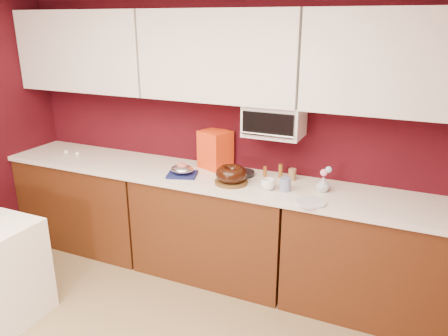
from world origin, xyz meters
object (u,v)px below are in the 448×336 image
toaster_oven (274,120)px  pandoro_box (215,149)px  bundt_cake (231,174)px  flower_vase (323,183)px  blue_jar (285,184)px  foil_ham_nest (182,169)px  coffee_mug (268,183)px

toaster_oven → pandoro_box: (-0.53, 0.05, -0.31)m
toaster_oven → bundt_cake: size_ratio=1.83×
toaster_oven → flower_vase: toaster_oven is taller
toaster_oven → blue_jar: size_ratio=4.47×
foil_ham_nest → flower_vase: bearing=6.4°
blue_jar → flower_vase: (0.26, 0.10, 0.01)m
coffee_mug → blue_jar: coffee_mug is taller
bundt_cake → pandoro_box: bearing=132.5°
pandoro_box → blue_jar: bearing=-1.3°
blue_jar → flower_vase: size_ratio=0.80×
coffee_mug → flower_vase: flower_vase is taller
foil_ham_nest → flower_vase: (1.13, 0.13, 0.01)m
pandoro_box → blue_jar: pandoro_box is taller
toaster_oven → bundt_cake: (-0.25, -0.26, -0.39)m
blue_jar → coffee_mug: bearing=-164.4°
pandoro_box → coffee_mug: bearing=-8.1°
bundt_cake → foil_ham_nest: 0.44m
pandoro_box → foil_ham_nest: bearing=-97.2°
coffee_mug → foil_ham_nest: bearing=179.2°
toaster_oven → bundt_cake: 0.54m
foil_ham_nest → blue_jar: size_ratio=1.90×
bundt_cake → foil_ham_nest: bearing=179.7°
foil_ham_nest → flower_vase: flower_vase is taller
bundt_cake → coffee_mug: bundt_cake is taller
flower_vase → coffee_mug: bearing=-160.4°
pandoro_box → coffee_mug: pandoro_box is taller
bundt_cake → pandoro_box: size_ratio=0.76×
foil_ham_nest → bundt_cake: bearing=-0.3°
bundt_cake → flower_vase: bundt_cake is taller
foil_ham_nest → coffee_mug: size_ratio=1.88×
bundt_cake → pandoro_box: pandoro_box is taller
pandoro_box → blue_jar: (0.71, -0.28, -0.11)m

